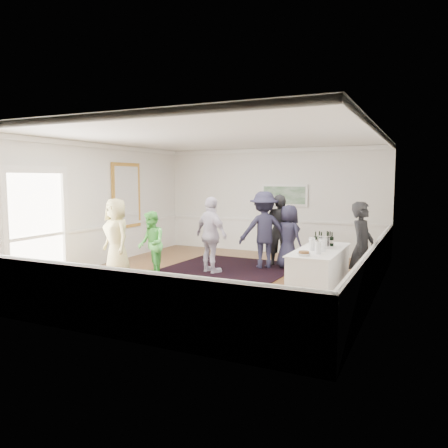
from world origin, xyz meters
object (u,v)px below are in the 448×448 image
at_px(guest_green, 151,244).
at_px(guest_navy, 289,237).
at_px(serving_table, 319,271).
at_px(guest_lilac, 211,235).
at_px(guest_tan, 117,237).
at_px(guest_dark_a, 264,230).
at_px(ice_bucket, 324,242).
at_px(bartender, 362,248).
at_px(guest_dark_b, 279,230).
at_px(nut_bowl, 304,253).

bearing_deg(guest_green, guest_navy, 84.60).
bearing_deg(guest_navy, serving_table, 151.43).
bearing_deg(guest_lilac, guest_tan, 58.26).
relative_size(guest_lilac, guest_navy, 1.14).
bearing_deg(guest_dark_a, ice_bucket, 105.74).
bearing_deg(bartender, ice_bucket, 118.89).
xyz_separation_m(guest_green, guest_lilac, (1.12, 0.90, 0.16)).
distance_m(bartender, guest_lilac, 3.57).
xyz_separation_m(serving_table, guest_tan, (-4.69, -0.41, 0.46)).
xyz_separation_m(bartender, guest_green, (-4.67, -0.51, -0.15)).
xyz_separation_m(guest_dark_a, ice_bucket, (1.89, -1.72, 0.03)).
relative_size(guest_tan, guest_lilac, 0.99).
bearing_deg(guest_dark_a, guest_dark_b, -153.87).
distance_m(guest_dark_b, nut_bowl, 3.48).
xyz_separation_m(guest_green, guest_navy, (2.67, 2.17, 0.05)).
relative_size(guest_green, nut_bowl, 6.37).
bearing_deg(guest_tan, nut_bowl, 19.13).
distance_m(guest_navy, nut_bowl, 3.14).
relative_size(guest_dark_a, ice_bucket, 7.54).
distance_m(serving_table, guest_dark_a, 2.70).
bearing_deg(bartender, serving_table, 128.48).
bearing_deg(serving_table, guest_lilac, 164.03).
relative_size(guest_navy, nut_bowl, 6.78).
distance_m(guest_tan, nut_bowl, 4.61).
xyz_separation_m(ice_bucket, nut_bowl, (-0.14, -1.00, -0.08)).
relative_size(guest_lilac, nut_bowl, 7.71).
bearing_deg(guest_green, guest_lilac, 84.34).
relative_size(ice_bucket, nut_bowl, 1.08).
bearing_deg(guest_navy, guest_green, 69.30).
bearing_deg(nut_bowl, guest_lilac, 148.72).
xyz_separation_m(serving_table, guest_green, (-3.93, -0.10, 0.31)).
bearing_deg(ice_bucket, guest_dark_a, 137.67).
xyz_separation_m(guest_green, guest_dark_a, (2.08, 1.98, 0.22)).
height_order(bartender, guest_tan, bartender).
height_order(ice_bucket, nut_bowl, ice_bucket).
bearing_deg(bartender, guest_tan, 108.25).
xyz_separation_m(guest_green, nut_bowl, (3.83, -0.74, 0.17)).
bearing_deg(guest_lilac, guest_green, 64.27).
bearing_deg(ice_bucket, serving_table, -101.78).
relative_size(guest_lilac, ice_bucket, 7.11).
bearing_deg(guest_dark_b, serving_table, 111.65).
distance_m(guest_green, ice_bucket, 3.98).
xyz_separation_m(serving_table, nut_bowl, (-0.10, -0.84, 0.48)).
relative_size(guest_green, guest_lilac, 0.83).
bearing_deg(guest_dark_b, guest_navy, 132.46).
bearing_deg(guest_dark_b, guest_lilac, 37.90).
distance_m(guest_green, guest_lilac, 1.45).
xyz_separation_m(bartender, guest_lilac, (-3.55, 0.40, 0.01)).
bearing_deg(guest_dark_a, serving_table, 102.67).
relative_size(serving_table, nut_bowl, 9.23).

